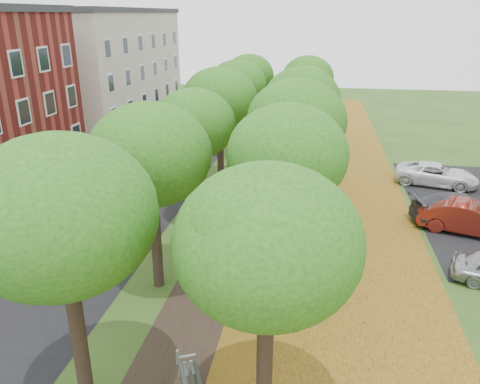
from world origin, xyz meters
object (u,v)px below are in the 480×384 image
at_px(car_grey, 463,209).
at_px(car_white, 437,174).
at_px(bench, 190,384).
at_px(car_red, 469,218).

distance_m(car_grey, car_white, 5.77).
height_order(bench, car_grey, car_grey).
height_order(car_red, car_white, car_red).
relative_size(car_red, car_grey, 0.91).
bearing_deg(bench, car_grey, -62.31).
xyz_separation_m(bench, car_red, (10.48, 12.28, 0.29)).
distance_m(car_red, car_white, 6.90).
height_order(car_grey, car_white, car_grey).
height_order(bench, car_white, car_white).
relative_size(car_red, car_white, 0.97).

